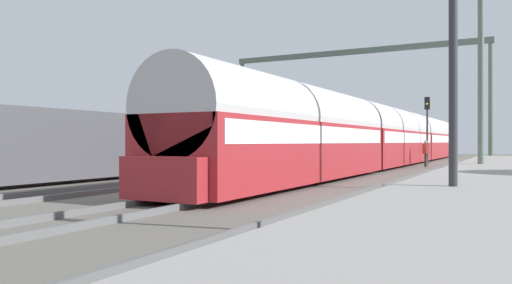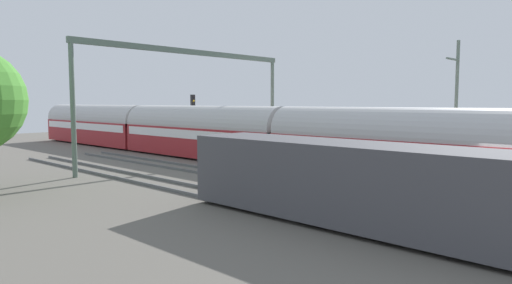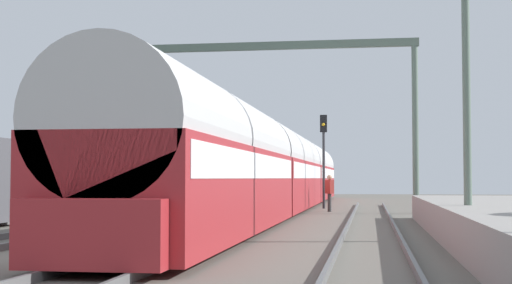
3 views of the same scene
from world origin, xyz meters
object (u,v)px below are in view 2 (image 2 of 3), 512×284
Objects in this scene: freight_car at (350,183)px; passenger_train at (201,132)px; catenary_gantry at (192,77)px; person_crossing at (228,143)px; railway_signal_far at (193,116)px.

passenger_train is at bearing 64.73° from freight_car.
freight_car is 0.75× the size of catenary_gantry.
railway_signal_far reaches higher than person_crossing.
railway_signal_far is (1.92, 3.28, 1.15)m from passenger_train.
person_crossing is 0.36× the size of railway_signal_far.
person_crossing is at bearing -9.88° from passenger_train.
freight_car is 18.35m from catenary_gantry.
freight_car is at bearing 106.65° from person_crossing.
railway_signal_far is 7.02m from catenary_gantry.
person_crossing is 6.83m from catenary_gantry.
freight_car is 20.99m from person_crossing.
passenger_train reaches higher than person_crossing.
passenger_train is 4.83m from catenary_gantry.
passenger_train is 20.21m from freight_car.
freight_car is 24.04m from railway_signal_far.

